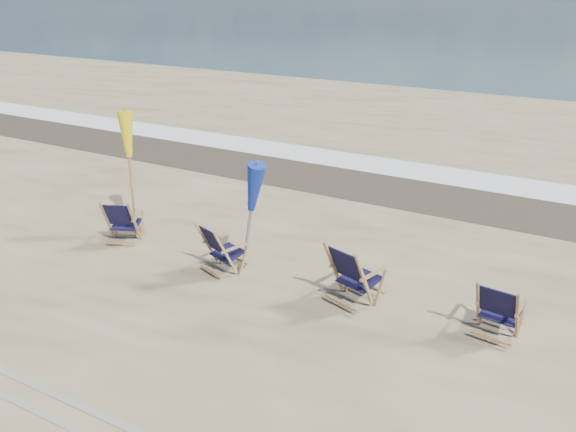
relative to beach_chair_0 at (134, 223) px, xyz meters
name	(u,v)px	position (x,y,z in m)	size (l,w,h in m)	color
surf_foam	(395,167)	(2.86, 6.85, -0.47)	(200.00, 1.40, 0.01)	silver
wet_sand_strip	(376,184)	(2.86, 5.35, -0.47)	(200.00, 2.60, 0.00)	#42362A
beach_chair_0	(134,223)	(0.00, 0.00, 0.00)	(0.60, 0.68, 0.94)	black
beach_chair_1	(225,255)	(2.24, -0.29, 0.00)	(0.61, 0.69, 0.95)	black
beach_chair_2	(364,283)	(4.64, -0.20, 0.07)	(0.69, 0.78, 1.08)	black
beach_chair_3	(517,318)	(6.76, 0.00, 0.00)	(0.61, 0.68, 0.95)	black
umbrella_yellow	(127,142)	(-0.31, 0.38, 1.42)	(0.30, 0.30, 2.43)	olive
umbrella_blue	(248,188)	(2.48, 0.10, 1.09)	(0.30, 0.30, 2.08)	#A5A5AD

